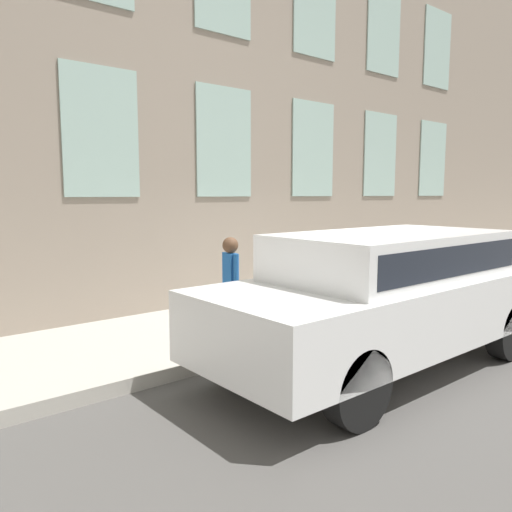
{
  "coord_description": "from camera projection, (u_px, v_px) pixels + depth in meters",
  "views": [
    {
      "loc": [
        -4.99,
        5.59,
        2.21
      ],
      "look_at": [
        0.59,
        0.95,
        1.31
      ],
      "focal_mm": 35.0,
      "sensor_mm": 36.0,
      "label": 1
    }
  ],
  "objects": [
    {
      "name": "sidewalk",
      "position": [
        271.0,
        317.0,
        8.64
      ],
      "size": [
        2.68,
        60.0,
        0.18
      ],
      "color": "#B2ADA3",
      "rests_on": "ground_plane"
    },
    {
      "name": "fire_hydrant",
      "position": [
        280.0,
        299.0,
        7.62
      ],
      "size": [
        0.37,
        0.48,
        0.86
      ],
      "color": "#2D7260",
      "rests_on": "sidewalk"
    },
    {
      "name": "building_facade",
      "position": [
        218.0,
        28.0,
        9.14
      ],
      "size": [
        0.33,
        40.0,
        10.47
      ],
      "color": "gray",
      "rests_on": "ground_plane"
    },
    {
      "name": "person",
      "position": [
        231.0,
        277.0,
        7.12
      ],
      "size": [
        0.35,
        0.23,
        1.43
      ],
      "rotation": [
        0.0,
        0.0,
        1.68
      ],
      "color": "navy",
      "rests_on": "sidewalk"
    },
    {
      "name": "ground_plane",
      "position": [
        329.0,
        340.0,
        7.62
      ],
      "size": [
        80.0,
        80.0,
        0.0
      ],
      "primitive_type": "plane",
      "color": "#514F4C"
    },
    {
      "name": "parked_truck_white_near",
      "position": [
        387.0,
        290.0,
        6.3
      ],
      "size": [
        1.94,
        5.08,
        1.73
      ],
      "color": "black",
      "rests_on": "ground_plane"
    }
  ]
}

